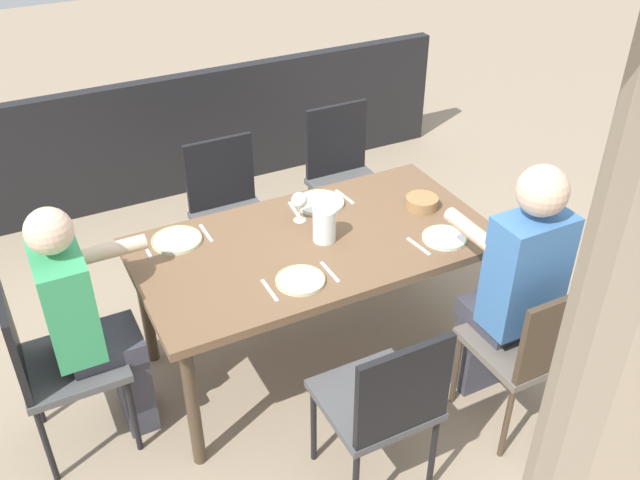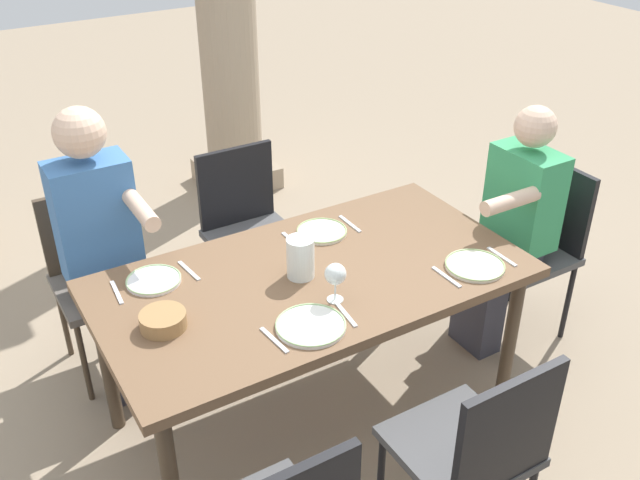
{
  "view_description": "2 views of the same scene",
  "coord_description": "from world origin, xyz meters",
  "px_view_note": "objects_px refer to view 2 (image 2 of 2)",
  "views": [
    {
      "loc": [
        1.27,
        2.53,
        2.65
      ],
      "look_at": [
        -0.02,
        0.02,
        0.76
      ],
      "focal_mm": 39.22,
      "sensor_mm": 36.0,
      "label": 1
    },
    {
      "loc": [
        -1.22,
        -2.09,
        2.35
      ],
      "look_at": [
        0.09,
        0.09,
        0.85
      ],
      "focal_mm": 39.99,
      "sensor_mm": 36.0,
      "label": 2
    }
  ],
  "objects_px": {
    "dining_table": "(312,288)",
    "bread_basket": "(163,321)",
    "chair_mid_north": "(248,223)",
    "chair_head_east": "(534,239)",
    "diner_man_white": "(510,225)",
    "plate_0": "(154,280)",
    "plate_1": "(311,325)",
    "plate_2": "(322,231)",
    "diner_woman_green": "(104,247)",
    "stone_column_centre": "(225,0)",
    "water_pitcher": "(301,260)",
    "wine_glass_1": "(335,275)",
    "plate_3": "(475,265)",
    "chair_west_north": "(99,269)",
    "chair_mid_south": "(477,446)"
  },
  "relations": [
    {
      "from": "dining_table",
      "to": "bread_basket",
      "type": "distance_m",
      "value": 0.65
    },
    {
      "from": "chair_mid_north",
      "to": "chair_head_east",
      "type": "height_order",
      "value": "chair_head_east"
    },
    {
      "from": "diner_man_white",
      "to": "plate_0",
      "type": "distance_m",
      "value": 1.7
    },
    {
      "from": "diner_man_white",
      "to": "plate_1",
      "type": "distance_m",
      "value": 1.32
    },
    {
      "from": "chair_mid_north",
      "to": "diner_man_white",
      "type": "bearing_deg",
      "value": -42.25
    },
    {
      "from": "plate_0",
      "to": "plate_2",
      "type": "bearing_deg",
      "value": -0.75
    },
    {
      "from": "diner_woman_green",
      "to": "stone_column_centre",
      "type": "distance_m",
      "value": 2.25
    },
    {
      "from": "diner_woman_green",
      "to": "water_pitcher",
      "type": "height_order",
      "value": "diner_woman_green"
    },
    {
      "from": "chair_mid_north",
      "to": "bread_basket",
      "type": "xyz_separation_m",
      "value": [
        -0.77,
        -0.91,
        0.25
      ]
    },
    {
      "from": "diner_woman_green",
      "to": "wine_glass_1",
      "type": "height_order",
      "value": "diner_woman_green"
    },
    {
      "from": "dining_table",
      "to": "plate_3",
      "type": "distance_m",
      "value": 0.68
    },
    {
      "from": "chair_head_east",
      "to": "bread_basket",
      "type": "xyz_separation_m",
      "value": [
        -1.93,
        -0.02,
        0.26
      ]
    },
    {
      "from": "plate_0",
      "to": "chair_mid_north",
      "type": "bearing_deg",
      "value": 40.93
    },
    {
      "from": "chair_west_north",
      "to": "plate_3",
      "type": "relative_size",
      "value": 3.54
    },
    {
      "from": "chair_mid_south",
      "to": "chair_head_east",
      "type": "relative_size",
      "value": 0.99
    },
    {
      "from": "stone_column_centre",
      "to": "bread_basket",
      "type": "relative_size",
      "value": 15.93
    },
    {
      "from": "chair_mid_north",
      "to": "plate_3",
      "type": "xyz_separation_m",
      "value": [
        0.48,
        -1.18,
        0.23
      ]
    },
    {
      "from": "chair_head_east",
      "to": "water_pitcher",
      "type": "bearing_deg",
      "value": 179.33
    },
    {
      "from": "chair_west_north",
      "to": "plate_0",
      "type": "xyz_separation_m",
      "value": [
        0.09,
        -0.6,
        0.25
      ]
    },
    {
      "from": "stone_column_centre",
      "to": "chair_west_north",
      "type": "bearing_deg",
      "value": -133.17
    },
    {
      "from": "chair_head_east",
      "to": "bread_basket",
      "type": "bearing_deg",
      "value": -179.31
    },
    {
      "from": "dining_table",
      "to": "plate_3",
      "type": "relative_size",
      "value": 7.06
    },
    {
      "from": "chair_west_north",
      "to": "chair_head_east",
      "type": "xyz_separation_m",
      "value": [
        1.95,
        -0.88,
        0.02
      ]
    },
    {
      "from": "plate_0",
      "to": "chair_mid_south",
      "type": "bearing_deg",
      "value": -59.09
    },
    {
      "from": "plate_3",
      "to": "chair_mid_south",
      "type": "bearing_deg",
      "value": -129.04
    },
    {
      "from": "diner_man_white",
      "to": "wine_glass_1",
      "type": "relative_size",
      "value": 7.79
    },
    {
      "from": "chair_west_north",
      "to": "plate_3",
      "type": "bearing_deg",
      "value": -43.13
    },
    {
      "from": "plate_3",
      "to": "dining_table",
      "type": "bearing_deg",
      "value": 153.56
    },
    {
      "from": "dining_table",
      "to": "wine_glass_1",
      "type": "relative_size",
      "value": 10.83
    },
    {
      "from": "chair_west_north",
      "to": "plate_1",
      "type": "xyz_separation_m",
      "value": [
        0.47,
        -1.18,
        0.25
      ]
    },
    {
      "from": "dining_table",
      "to": "water_pitcher",
      "type": "height_order",
      "value": "water_pitcher"
    },
    {
      "from": "chair_head_east",
      "to": "plate_1",
      "type": "bearing_deg",
      "value": -168.53
    },
    {
      "from": "wine_glass_1",
      "to": "diner_woman_green",
      "type": "bearing_deg",
      "value": 125.61
    },
    {
      "from": "bread_basket",
      "to": "dining_table",
      "type": "bearing_deg",
      "value": 2.09
    },
    {
      "from": "dining_table",
      "to": "plate_2",
      "type": "xyz_separation_m",
      "value": [
        0.21,
        0.27,
        0.08
      ]
    },
    {
      "from": "diner_woman_green",
      "to": "plate_3",
      "type": "relative_size",
      "value": 5.49
    },
    {
      "from": "chair_mid_south",
      "to": "water_pitcher",
      "type": "bearing_deg",
      "value": 100.73
    },
    {
      "from": "plate_1",
      "to": "diner_woman_green",
      "type": "bearing_deg",
      "value": 115.45
    },
    {
      "from": "chair_west_north",
      "to": "plate_3",
      "type": "xyz_separation_m",
      "value": [
        1.26,
        -1.18,
        0.25
      ]
    },
    {
      "from": "chair_mid_north",
      "to": "chair_mid_south",
      "type": "relative_size",
      "value": 1.01
    },
    {
      "from": "dining_table",
      "to": "water_pitcher",
      "type": "relative_size",
      "value": 10.15
    },
    {
      "from": "diner_man_white",
      "to": "stone_column_centre",
      "type": "relative_size",
      "value": 0.46
    },
    {
      "from": "plate_1",
      "to": "bread_basket",
      "type": "relative_size",
      "value": 1.53
    },
    {
      "from": "chair_head_east",
      "to": "plate_0",
      "type": "bearing_deg",
      "value": 171.49
    },
    {
      "from": "plate_3",
      "to": "plate_0",
      "type": "bearing_deg",
      "value": 153.77
    },
    {
      "from": "chair_mid_north",
      "to": "chair_head_east",
      "type": "bearing_deg",
      "value": -37.14
    },
    {
      "from": "dining_table",
      "to": "stone_column_centre",
      "type": "distance_m",
      "value": 2.55
    },
    {
      "from": "plate_1",
      "to": "chair_head_east",
      "type": "bearing_deg",
      "value": 11.47
    },
    {
      "from": "diner_woman_green",
      "to": "diner_man_white",
      "type": "bearing_deg",
      "value": -21.64
    },
    {
      "from": "plate_2",
      "to": "bread_basket",
      "type": "relative_size",
      "value": 1.33
    }
  ]
}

